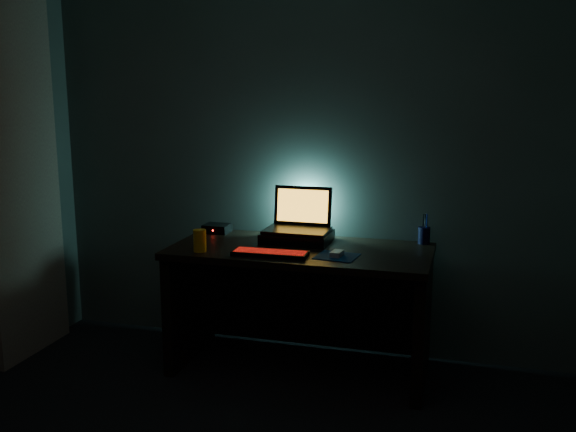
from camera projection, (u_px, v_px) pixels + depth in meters
The scene contains 11 objects.
room at pixel (174, 215), 2.08m from camera, with size 3.50×4.00×2.50m.
desk at pixel (302, 288), 3.81m from camera, with size 1.50×0.70×0.75m.
curtain at pixel (21, 173), 3.90m from camera, with size 0.06×0.65×2.30m, color #B5AF91.
riser at pixel (297, 237), 3.86m from camera, with size 0.40×0.30×0.06m, color black.
laptop at pixel (299, 220), 3.89m from camera, with size 0.38×0.29×0.26m.
keyboard at pixel (270, 253), 3.54m from camera, with size 0.42×0.14×0.03m.
mousepad at pixel (337, 256), 3.51m from camera, with size 0.22×0.20×0.00m, color navy.
mouse at pixel (337, 254), 3.51m from camera, with size 0.06×0.09×0.03m, color #949399.
pen_cup at pixel (424, 235), 3.80m from camera, with size 0.07×0.07×0.10m, color black.
juice_glass at pixel (200, 241), 3.62m from camera, with size 0.07×0.07×0.13m, color #EF9F0C.
router at pixel (217, 228), 4.10m from camera, with size 0.16×0.14×0.05m.
Camera 1 is at (0.92, -1.86, 1.65)m, focal length 40.00 mm.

